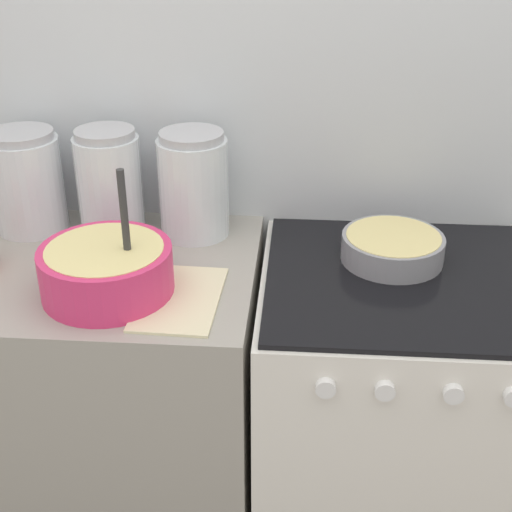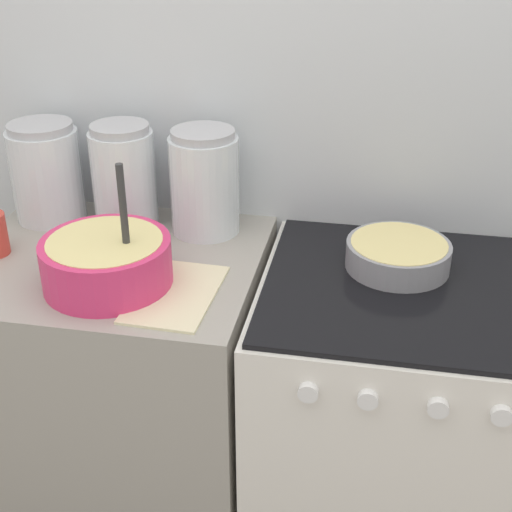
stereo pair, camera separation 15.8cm
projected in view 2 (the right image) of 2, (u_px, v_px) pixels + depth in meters
The scene contains 9 objects.
wall_back at pixel (280, 105), 1.77m from camera, with size 4.41×0.05×2.40m.
countertop_cabinet at pixel (126, 407), 1.89m from camera, with size 0.70×0.60×0.90m.
stove at pixel (389, 441), 1.78m from camera, with size 0.65×0.62×0.90m.
mixing_bowl at pixel (107, 260), 1.54m from camera, with size 0.28×0.28×0.29m.
baking_pan at pixel (398, 254), 1.62m from camera, with size 0.24×0.24×0.06m.
storage_jar_left at pixel (47, 178), 1.83m from camera, with size 0.18×0.18×0.26m.
storage_jar_middle at pixel (124, 183), 1.80m from camera, with size 0.16×0.16×0.26m.
storage_jar_right at pixel (205, 189), 1.76m from camera, with size 0.17×0.17×0.26m.
recipe_page at pixel (176, 294), 1.53m from camera, with size 0.18×0.28×0.01m.
Camera 2 is at (0.26, -1.09, 1.70)m, focal length 50.00 mm.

